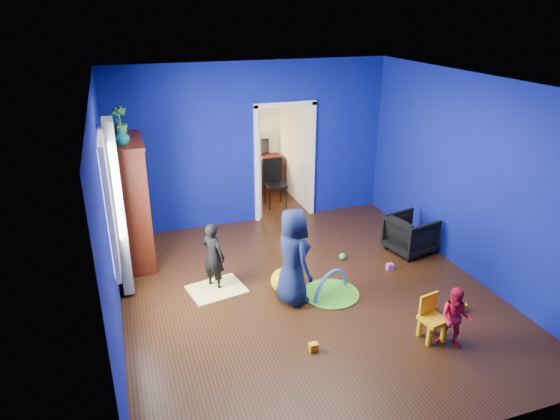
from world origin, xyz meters
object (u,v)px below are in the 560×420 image
object	(u,v)px
tv_armoire	(129,203)
hopper_ball	(283,281)
study_desk	(262,174)
toddler_red	(455,318)
armchair	(411,234)
kid_chair	(433,321)
child_navy	(293,257)
vase	(121,137)
crt_tv	(132,200)
play_mat	(331,294)
folding_chair	(275,184)
child_black	(214,256)

from	to	relation	value
tv_armoire	hopper_ball	distance (m)	2.63
study_desk	tv_armoire	bearing A→B (deg)	-138.74
toddler_red	study_desk	distance (m)	5.90
armchair	kid_chair	size ratio (longest dim) A/B	1.36
tv_armoire	armchair	bearing A→B (deg)	-14.31
child_navy	toddler_red	world-z (taller)	child_navy
armchair	tv_armoire	world-z (taller)	tv_armoire
vase	crt_tv	bearing A→B (deg)	82.41
kid_chair	study_desk	xyz separation A→B (m)	(-0.45, 5.67, 0.12)
tv_armoire	play_mat	xyz separation A→B (m)	(2.52, -1.90, -0.97)
vase	study_desk	bearing A→B (deg)	44.53
crt_tv	study_desk	xyz separation A→B (m)	(2.78, 2.47, -0.65)
tv_armoire	kid_chair	world-z (taller)	tv_armoire
armchair	hopper_ball	distance (m)	2.43
vase	tv_armoire	xyz separation A→B (m)	(0.00, 0.30, -1.10)
armchair	toddler_red	size ratio (longest dim) A/B	0.88
child_navy	crt_tv	xyz separation A→B (m)	(-1.92, 1.87, 0.35)
armchair	folding_chair	world-z (taller)	folding_chair
crt_tv	kid_chair	world-z (taller)	crt_tv
toddler_red	vase	bearing A→B (deg)	177.65
folding_chair	hopper_ball	bearing A→B (deg)	-106.13
study_desk	folding_chair	bearing A→B (deg)	-90.00
toddler_red	play_mat	distance (m)	1.79
vase	study_desk	xyz separation A→B (m)	(2.82, 2.77, -1.70)
child_black	crt_tv	world-z (taller)	crt_tv
toddler_red	tv_armoire	bearing A→B (deg)	175.00
child_black	vase	xyz separation A→B (m)	(-1.03, 0.89, 1.58)
crt_tv	kid_chair	size ratio (longest dim) A/B	1.40
study_desk	folding_chair	distance (m)	0.96
vase	kid_chair	xyz separation A→B (m)	(3.27, -2.90, -1.83)
folding_chair	play_mat	bearing A→B (deg)	-95.02
child_black	toddler_red	size ratio (longest dim) A/B	1.29
armchair	folding_chair	size ratio (longest dim) A/B	0.74
folding_chair	child_black	bearing A→B (deg)	-123.57
armchair	tv_armoire	bearing A→B (deg)	63.44
hopper_ball	study_desk	world-z (taller)	study_desk
kid_chair	play_mat	world-z (taller)	kid_chair
child_black	armchair	bearing A→B (deg)	-126.60
tv_armoire	crt_tv	size ratio (longest dim) A/B	2.80
armchair	kid_chair	xyz separation A→B (m)	(-1.01, -2.11, -0.06)
child_navy	study_desk	distance (m)	4.44
hopper_ball	study_desk	size ratio (longest dim) A/B	0.41
child_black	child_navy	distance (m)	1.17
kid_chair	folding_chair	xyz separation A→B (m)	(-0.45, 4.71, 0.21)
child_navy	tv_armoire	size ratio (longest dim) A/B	0.69
crt_tv	vase	bearing A→B (deg)	-97.59
child_black	folding_chair	distance (m)	3.24
vase	play_mat	xyz separation A→B (m)	(2.52, -1.60, -2.07)
vase	play_mat	world-z (taller)	vase
child_black	child_navy	world-z (taller)	child_navy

